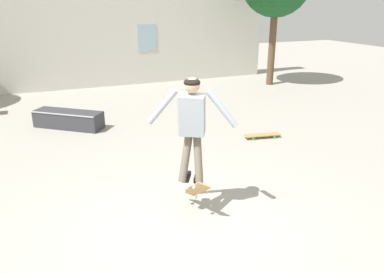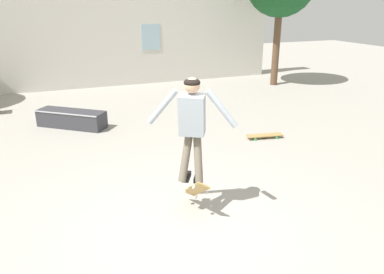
% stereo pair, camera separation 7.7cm
% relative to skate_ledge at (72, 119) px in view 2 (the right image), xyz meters
% --- Properties ---
extents(ground_plane, '(40.00, 40.00, 0.00)m').
position_rel_skate_ledge_xyz_m(ground_plane, '(1.04, -5.07, -0.21)').
color(ground_plane, '#A39E93').
extents(building_backdrop, '(14.59, 0.52, 5.49)m').
position_rel_skate_ledge_xyz_m(building_backdrop, '(1.04, 4.51, 1.95)').
color(building_backdrop, beige).
rests_on(building_backdrop, ground_plane).
extents(skate_ledge, '(1.64, 1.45, 0.41)m').
position_rel_skate_ledge_xyz_m(skate_ledge, '(0.00, 0.00, 0.00)').
color(skate_ledge, '#38383D').
rests_on(skate_ledge, ground_plane).
extents(skater, '(1.11, 0.70, 1.48)m').
position_rel_skate_ledge_xyz_m(skater, '(1.30, -4.71, 1.18)').
color(skater, '#9EA8B2').
extents(skateboard_flipping, '(0.23, 0.73, 0.56)m').
position_rel_skate_ledge_xyz_m(skateboard_flipping, '(1.34, -4.77, 0.16)').
color(skateboard_flipping, '#AD894C').
extents(skateboard_resting, '(0.84, 0.34, 0.08)m').
position_rel_skate_ledge_xyz_m(skateboard_resting, '(3.96, -2.42, -0.14)').
color(skateboard_resting, '#AD894C').
rests_on(skateboard_resting, ground_plane).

